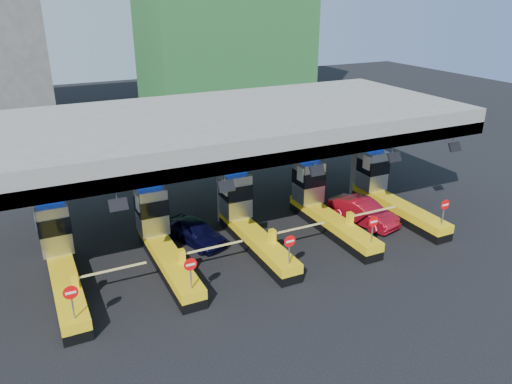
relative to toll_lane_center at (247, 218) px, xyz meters
name	(u,v)px	position (x,y,z in m)	size (l,w,h in m)	color
ground	(249,242)	(0.00, -0.28, -1.40)	(120.00, 120.00, 0.00)	black
toll_canopy	(227,127)	(0.00, 2.59, 4.74)	(28.00, 12.09, 7.00)	slate
toll_lane_far_left	(60,257)	(-10.00, 0.00, 0.00)	(4.43, 8.00, 4.16)	black
toll_lane_left	(161,236)	(-5.00, 0.00, 0.00)	(4.43, 8.00, 4.16)	black
toll_lane_center	(247,218)	(0.00, 0.00, 0.00)	(4.43, 8.00, 4.16)	black
toll_lane_right	(321,203)	(5.00, 0.00, 0.00)	(4.43, 8.00, 4.16)	black
toll_lane_far_right	(386,190)	(10.00, 0.00, 0.00)	(4.43, 8.00, 4.16)	black
van	(196,231)	(-2.72, 1.04, -0.69)	(1.68, 4.17, 1.42)	black
red_car	(363,212)	(7.43, -1.00, -0.64)	(1.60, 4.60, 1.51)	maroon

